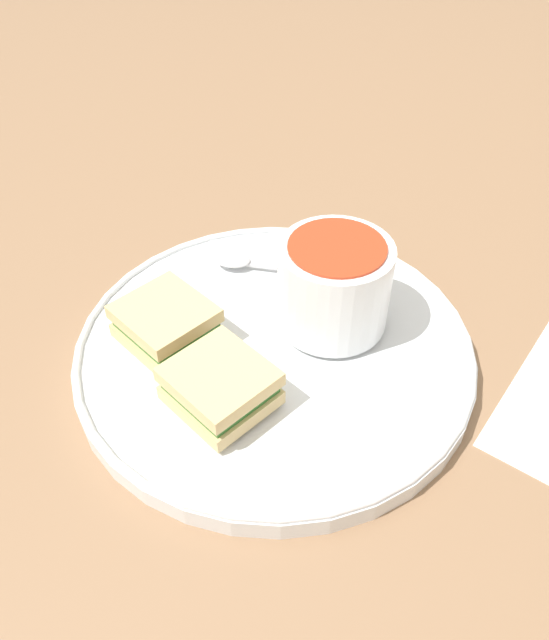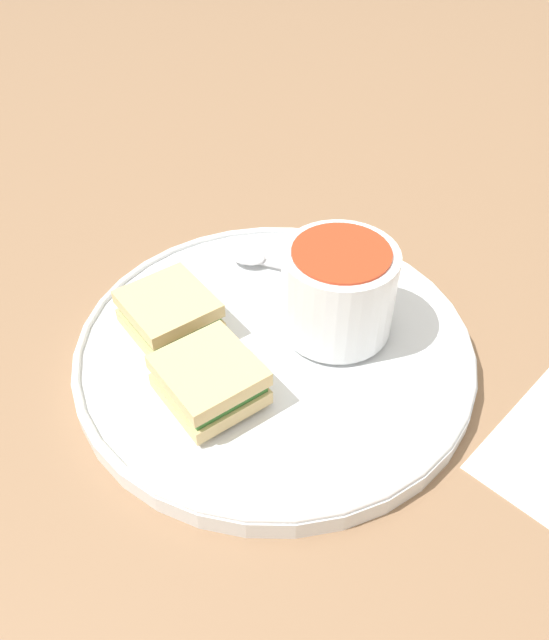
# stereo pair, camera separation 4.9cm
# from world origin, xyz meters

# --- Properties ---
(ground_plane) EXTENTS (2.40, 2.40, 0.00)m
(ground_plane) POSITION_xyz_m (0.00, 0.00, 0.00)
(ground_plane) COLOR #8E6B4C
(plate) EXTENTS (0.32, 0.32, 0.02)m
(plate) POSITION_xyz_m (0.00, 0.00, 0.01)
(plate) COLOR white
(plate) RESTS_ON ground_plane
(soup_bowl) EXTENTS (0.09, 0.09, 0.08)m
(soup_bowl) POSITION_xyz_m (0.04, 0.03, 0.06)
(soup_bowl) COLOR white
(soup_bowl) RESTS_ON plate
(spoon) EXTENTS (0.13, 0.02, 0.01)m
(spoon) POSITION_xyz_m (-0.04, 0.09, 0.02)
(spoon) COLOR silver
(spoon) RESTS_ON plate
(sandwich_half_near) EXTENTS (0.09, 0.09, 0.03)m
(sandwich_half_near) POSITION_xyz_m (-0.09, -0.01, 0.04)
(sandwich_half_near) COLOR #DBBC7F
(sandwich_half_near) RESTS_ON plate
(sandwich_half_far) EXTENTS (0.09, 0.09, 0.03)m
(sandwich_half_far) POSITION_xyz_m (-0.03, -0.07, 0.04)
(sandwich_half_far) COLOR #DBBC7F
(sandwich_half_far) RESTS_ON plate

